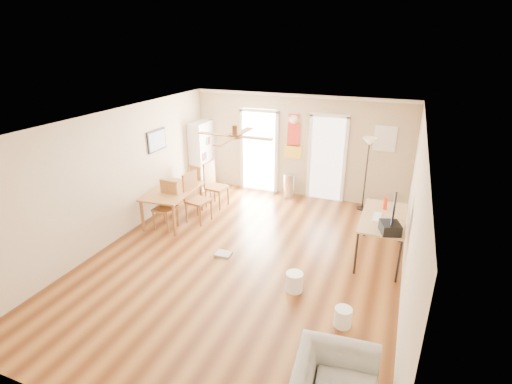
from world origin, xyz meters
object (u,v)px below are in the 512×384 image
at_px(bookshelf, 202,155).
at_px(dining_table, 174,205).
at_px(trash_can, 289,186).
at_px(computer_desk, 381,237).
at_px(wastebasket_b, 343,317).
at_px(dining_chair_far, 201,182).
at_px(printer, 390,228).
at_px(wastebasket_a, 294,282).
at_px(dining_chair_near, 165,206).
at_px(dining_chair_right_b, 198,198).
at_px(dining_chair_right_a, 217,185).
at_px(torchiere_lamp, 366,175).

xyz_separation_m(bookshelf, dining_table, (0.40, -2.09, -0.54)).
bearing_deg(trash_can, computer_desk, -41.73).
relative_size(trash_can, wastebasket_b, 2.15).
bearing_deg(trash_can, dining_chair_far, -156.15).
bearing_deg(dining_chair_far, printer, 174.65).
bearing_deg(wastebasket_a, dining_chair_near, 160.56).
bearing_deg(printer, wastebasket_b, -124.73).
xyz_separation_m(dining_table, trash_can, (2.03, 2.24, -0.05)).
relative_size(dining_chair_right_b, computer_desk, 0.71).
distance_m(dining_chair_right_a, trash_can, 1.90).
xyz_separation_m(trash_can, computer_desk, (2.43, -2.17, 0.11)).
height_order(dining_chair_right_b, trash_can, dining_chair_right_b).
distance_m(dining_chair_near, computer_desk, 4.44).
distance_m(dining_chair_right_b, wastebasket_b, 4.26).
xyz_separation_m(dining_chair_right_b, wastebasket_a, (2.72, -1.69, -0.39)).
bearing_deg(dining_chair_right_a, computer_desk, -98.55).
height_order(dining_chair_far, computer_desk, dining_chair_far).
distance_m(dining_chair_near, torchiere_lamp, 4.64).
relative_size(computer_desk, wastebasket_a, 4.77).
distance_m(dining_chair_far, trash_can, 2.26).
bearing_deg(trash_can, torchiere_lamp, -1.49).
bearing_deg(trash_can, bookshelf, -176.59).
bearing_deg(trash_can, dining_chair_right_b, -125.49).
bearing_deg(bookshelf, computer_desk, -13.49).
bearing_deg(dining_chair_right_b, wastebasket_b, -112.87).
bearing_deg(wastebasket_b, wastebasket_a, 148.37).
distance_m(dining_chair_right_b, computer_desk, 3.92).
height_order(dining_chair_far, wastebasket_a, dining_chair_far).
relative_size(dining_chair_right_a, wastebasket_a, 3.35).
bearing_deg(computer_desk, torchiere_lamp, 105.04).
height_order(dining_chair_right_a, dining_chair_right_b, dining_chair_right_b).
bearing_deg(dining_table, dining_chair_far, 91.38).
bearing_deg(wastebasket_b, dining_chair_right_a, 138.96).
bearing_deg(dining_chair_far, dining_chair_right_a, 171.96).
bearing_deg(dining_chair_far, dining_chair_near, 109.26).
height_order(dining_table, computer_desk, computer_desk).
height_order(computer_desk, wastebasket_b, computer_desk).
bearing_deg(wastebasket_a, printer, 36.79).
relative_size(dining_table, dining_chair_far, 1.60).
relative_size(dining_chair_near, computer_desk, 0.66).
distance_m(dining_chair_right_b, trash_can, 2.56).
xyz_separation_m(dining_chair_near, wastebasket_b, (4.10, -1.68, -0.37)).
bearing_deg(torchiere_lamp, dining_chair_near, -146.08).
height_order(computer_desk, wastebasket_a, computer_desk).
distance_m(bookshelf, computer_desk, 5.29).
relative_size(dining_chair_right_b, wastebasket_b, 3.81).
height_order(dining_chair_far, trash_can, dining_chair_far).
xyz_separation_m(torchiere_lamp, wastebasket_b, (0.26, -4.26, -0.73)).
bearing_deg(torchiere_lamp, wastebasket_b, -86.53).
xyz_separation_m(dining_chair_near, torchiere_lamp, (3.84, 2.58, 0.37)).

